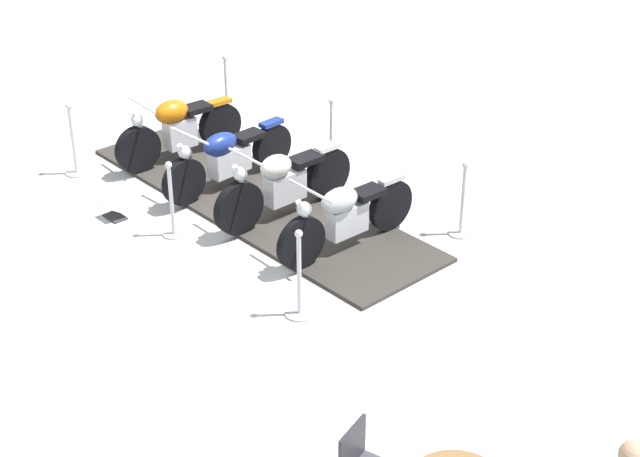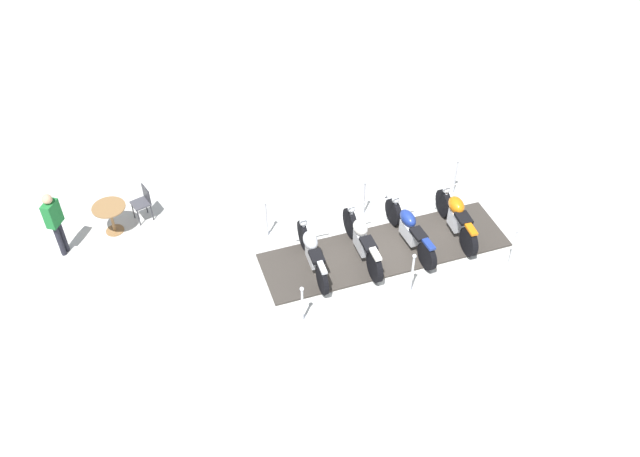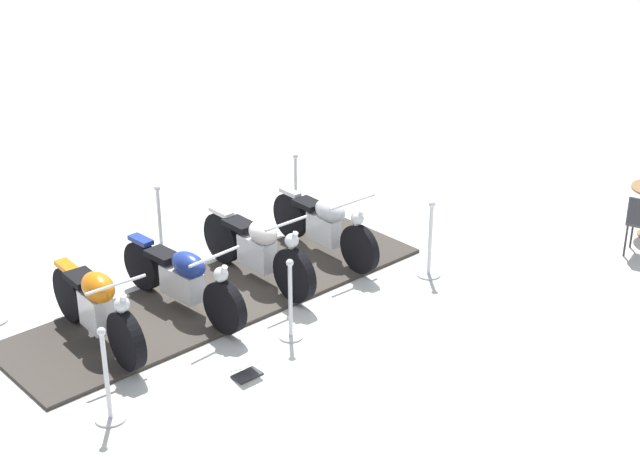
{
  "view_description": "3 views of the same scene",
  "coord_description": "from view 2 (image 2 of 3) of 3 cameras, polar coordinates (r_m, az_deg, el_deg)",
  "views": [
    {
      "loc": [
        3.32,
        -11.23,
        6.06
      ],
      "look_at": [
        1.26,
        -1.76,
        0.69
      ],
      "focal_mm": 54.21,
      "sensor_mm": 36.0,
      "label": 1
    },
    {
      "loc": [
        9.84,
        5.19,
        10.78
      ],
      "look_at": [
        1.03,
        -1.11,
        0.87
      ],
      "focal_mm": 37.36,
      "sensor_mm": 36.0,
      "label": 2
    },
    {
      "loc": [
        -10.18,
        -3.52,
        5.74
      ],
      "look_at": [
        0.52,
        -1.18,
        0.85
      ],
      "focal_mm": 52.81,
      "sensor_mm": 36.0,
      "label": 3
    }
  ],
  "objects": [
    {
      "name": "motorcycle_cream",
      "position": [
        14.97,
        3.6,
        -0.94
      ],
      "size": [
        1.4,
        1.87,
        1.03
      ],
      "rotation": [
        0.0,
        0.0,
        -2.2
      ],
      "color": "black",
      "rests_on": "display_platform"
    },
    {
      "name": "stanchion_left_mid",
      "position": [
        14.39,
        7.81,
        -4.46
      ],
      "size": [
        0.34,
        0.34,
        1.16
      ],
      "color": "silver",
      "rests_on": "ground_plane"
    },
    {
      "name": "display_platform",
      "position": [
        15.48,
        5.59,
        -1.84
      ],
      "size": [
        5.62,
        4.66,
        0.05
      ],
      "primitive_type": "cube",
      "rotation": [
        0.0,
        0.0,
        -0.62
      ],
      "color": "#38332D",
      "rests_on": "ground_plane"
    },
    {
      "name": "stanchion_left_rear",
      "position": [
        13.75,
        -1.52,
        -6.98
      ],
      "size": [
        0.31,
        0.31,
        1.02
      ],
      "color": "silver",
      "rests_on": "ground_plane"
    },
    {
      "name": "motorcycle_copper",
      "position": [
        15.82,
        11.59,
        1.03
      ],
      "size": [
        1.4,
        1.71,
        1.0
      ],
      "rotation": [
        0.0,
        0.0,
        -2.24
      ],
      "color": "black",
      "rests_on": "display_platform"
    },
    {
      "name": "motorcycle_chrome",
      "position": [
        14.68,
        -0.71,
        -1.92
      ],
      "size": [
        1.38,
        1.77,
        0.99
      ],
      "rotation": [
        0.0,
        0.0,
        -2.22
      ],
      "color": "black",
      "rests_on": "display_platform"
    },
    {
      "name": "cafe_table",
      "position": [
        16.29,
        -17.54,
        1.28
      ],
      "size": [
        0.78,
        0.78,
        0.76
      ],
      "color": "olive",
      "rests_on": "ground_plane"
    },
    {
      "name": "stanchion_left_front",
      "position": [
        15.39,
        16.08,
        -2.12
      ],
      "size": [
        0.32,
        0.32,
        1.15
      ],
      "color": "silver",
      "rests_on": "ground_plane"
    },
    {
      "name": "bystander_person",
      "position": [
        15.83,
        -21.81,
        0.76
      ],
      "size": [
        0.45,
        0.35,
        1.7
      ],
      "rotation": [
        0.0,
        0.0,
        1.95
      ],
      "color": "#23232D",
      "rests_on": "ground_plane"
    },
    {
      "name": "stanchion_right_rear",
      "position": [
        15.6,
        -4.58,
        0.3
      ],
      "size": [
        0.33,
        0.33,
        1.08
      ],
      "color": "silver",
      "rests_on": "ground_plane"
    },
    {
      "name": "info_placard",
      "position": [
        16.88,
        6.21,
        2.74
      ],
      "size": [
        0.37,
        0.36,
        0.22
      ],
      "rotation": [
        0.0,
        0.0,
        2.52
      ],
      "color": "#333338",
      "rests_on": "ground_plane"
    },
    {
      "name": "motorcycle_navy",
      "position": [
        15.39,
        7.67,
        -0.02
      ],
      "size": [
        1.33,
        2.0,
        0.96
      ],
      "rotation": [
        0.0,
        0.0,
        -2.12
      ],
      "color": "black",
      "rests_on": "display_platform"
    },
    {
      "name": "stanchion_right_front",
      "position": [
        17.09,
        11.42,
        3.86
      ],
      "size": [
        0.33,
        0.33,
        1.08
      ],
      "color": "silver",
      "rests_on": "ground_plane"
    },
    {
      "name": "cafe_chair_near_table",
      "position": [
        16.47,
        -14.93,
        2.29
      ],
      "size": [
        0.51,
        0.51,
        0.9
      ],
      "rotation": [
        0.0,
        0.0,
        -0.33
      ],
      "color": "#2D2D33",
      "rests_on": "ground_plane"
    },
    {
      "name": "stanchion_right_mid",
      "position": [
        16.17,
        3.78,
        2.24
      ],
      "size": [
        0.29,
        0.29,
        1.03
      ],
      "color": "silver",
      "rests_on": "ground_plane"
    },
    {
      "name": "ground_plane",
      "position": [
        15.49,
        5.59,
        -1.9
      ],
      "size": [
        80.0,
        80.0,
        0.0
      ],
      "primitive_type": "plane",
      "color": "silver"
    }
  ]
}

